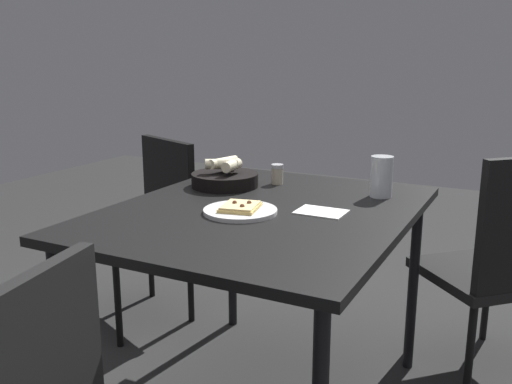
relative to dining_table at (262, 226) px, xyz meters
The scene contains 8 objects.
dining_table is the anchor object (origin of this frame).
pizza_plate 0.12m from the dining_table, 66.93° to the left, with size 0.24×0.24×0.04m.
bread_basket 0.37m from the dining_table, 39.35° to the right, with size 0.26×0.26×0.11m.
beer_glass 0.48m from the dining_table, 132.31° to the right, with size 0.08×0.08×0.15m.
pepper_shaker 0.39m from the dining_table, 72.83° to the right, with size 0.05×0.05×0.08m.
napkin 0.21m from the dining_table, 167.41° to the right, with size 0.16×0.12×0.00m.
chair_near 0.96m from the dining_table, 27.71° to the right, with size 0.58×0.58×0.87m.
chair_spare 0.96m from the dining_table, 141.19° to the right, with size 0.62×0.62×0.92m.
Camera 1 is at (-0.82, 1.63, 1.26)m, focal length 39.33 mm.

